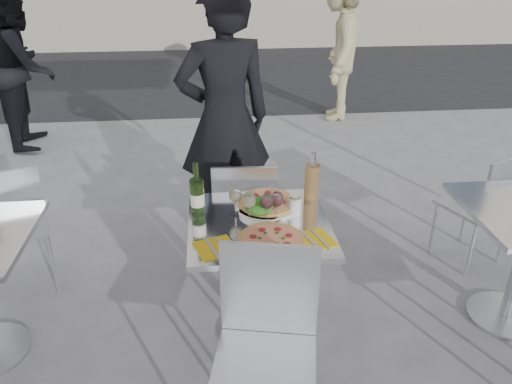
{
  "coord_description": "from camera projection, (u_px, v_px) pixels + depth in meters",
  "views": [
    {
      "loc": [
        -0.23,
        -2.2,
        2.04
      ],
      "look_at": [
        0.0,
        0.15,
        0.85
      ],
      "focal_mm": 35.0,
      "sensor_mm": 36.0,
      "label": 1
    }
  ],
  "objects": [
    {
      "name": "street_asphalt",
      "position": [
        220.0,
        72.0,
        8.67
      ],
      "size": [
        24.0,
        5.0,
        0.0
      ],
      "primitive_type": "cube",
      "color": "black",
      "rests_on": "ground"
    },
    {
      "name": "pizza_far",
      "position": [
        267.0,
        203.0,
        2.71
      ],
      "size": [
        0.35,
        0.35,
        0.03
      ],
      "color": "white",
      "rests_on": "main_table"
    },
    {
      "name": "wine_bottle",
      "position": [
        197.0,
        195.0,
        2.58
      ],
      "size": [
        0.07,
        0.08,
        0.29
      ],
      "color": "#2F511E",
      "rests_on": "main_table"
    },
    {
      "name": "carafe",
      "position": [
        312.0,
        183.0,
        2.7
      ],
      "size": [
        0.08,
        0.08,
        0.29
      ],
      "color": "tan",
      "rests_on": "main_table"
    },
    {
      "name": "pedestrian_b",
      "position": [
        338.0,
        46.0,
        6.04
      ],
      "size": [
        0.9,
        1.27,
        1.79
      ],
      "primitive_type": "imported",
      "rotation": [
        0.0,
        0.0,
        4.49
      ],
      "color": "tan",
      "rests_on": "ground"
    },
    {
      "name": "woman_diner",
      "position": [
        224.0,
        120.0,
        3.48
      ],
      "size": [
        0.75,
        0.58,
        1.85
      ],
      "primitive_type": "imported",
      "rotation": [
        0.0,
        0.0,
        3.36
      ],
      "color": "black",
      "rests_on": "ground"
    },
    {
      "name": "sugar_shaker",
      "position": [
        295.0,
        204.0,
        2.62
      ],
      "size": [
        0.06,
        0.06,
        0.11
      ],
      "color": "white",
      "rests_on": "main_table"
    },
    {
      "name": "salad_plate",
      "position": [
        259.0,
        208.0,
        2.62
      ],
      "size": [
        0.22,
        0.22,
        0.09
      ],
      "color": "white",
      "rests_on": "main_table"
    },
    {
      "name": "wineglass_white_b",
      "position": [
        249.0,
        201.0,
        2.53
      ],
      "size": [
        0.07,
        0.07,
        0.16
      ],
      "color": "white",
      "rests_on": "main_table"
    },
    {
      "name": "chair_far",
      "position": [
        245.0,
        211.0,
        3.15
      ],
      "size": [
        0.42,
        0.43,
        0.86
      ],
      "rotation": [
        0.0,
        0.0,
        3.08
      ],
      "color": "silver",
      "rests_on": "ground"
    },
    {
      "name": "wineglass_red_b",
      "position": [
        277.0,
        200.0,
        2.54
      ],
      "size": [
        0.07,
        0.07,
        0.16
      ],
      "color": "white",
      "rests_on": "main_table"
    },
    {
      "name": "wineglass_white_a",
      "position": [
        235.0,
        196.0,
        2.58
      ],
      "size": [
        0.07,
        0.07,
        0.16
      ],
      "color": "white",
      "rests_on": "main_table"
    },
    {
      "name": "napkin_left",
      "position": [
        216.0,
        248.0,
        2.34
      ],
      "size": [
        0.23,
        0.23,
        0.01
      ],
      "rotation": [
        0.0,
        0.0,
        0.33
      ],
      "color": "yellow",
      "rests_on": "main_table"
    },
    {
      "name": "side_chair_rfar",
      "position": [
        487.0,
        201.0,
        3.31
      ],
      "size": [
        0.51,
        0.51,
        0.84
      ],
      "rotation": [
        0.0,
        0.0,
        3.56
      ],
      "color": "silver",
      "rests_on": "ground"
    },
    {
      "name": "wineglass_red_a",
      "position": [
        267.0,
        202.0,
        2.52
      ],
      "size": [
        0.07,
        0.07,
        0.16
      ],
      "color": "white",
      "rests_on": "main_table"
    },
    {
      "name": "pedestrian_a",
      "position": [
        24.0,
        67.0,
        5.26
      ],
      "size": [
        0.73,
        0.89,
        1.7
      ],
      "primitive_type": "imported",
      "rotation": [
        0.0,
        0.0,
        1.68
      ],
      "color": "black",
      "rests_on": "ground"
    },
    {
      "name": "napkin_right",
      "position": [
        314.0,
        240.0,
        2.4
      ],
      "size": [
        0.22,
        0.22,
        0.01
      ],
      "rotation": [
        0.0,
        0.0,
        0.3
      ],
      "color": "yellow",
      "rests_on": "main_table"
    },
    {
      "name": "main_table",
      "position": [
        259.0,
        257.0,
        2.65
      ],
      "size": [
        0.72,
        0.72,
        0.75
      ],
      "color": "#B7BABF",
      "rests_on": "ground"
    },
    {
      "name": "side_chair_lfar",
      "position": [
        11.0,
        221.0,
        3.01
      ],
      "size": [
        0.53,
        0.53,
        0.9
      ],
      "rotation": [
        0.0,
        0.0,
        3.49
      ],
      "color": "silver",
      "rests_on": "ground"
    },
    {
      "name": "ground",
      "position": [
        259.0,
        334.0,
        2.89
      ],
      "size": [
        80.0,
        80.0,
        0.0
      ],
      "primitive_type": "plane",
      "color": "slate"
    },
    {
      "name": "pizza_near",
      "position": [
        271.0,
        240.0,
        2.38
      ],
      "size": [
        0.32,
        0.32,
        0.02
      ],
      "color": "#DDA756",
      "rests_on": "main_table"
    },
    {
      "name": "chair_near",
      "position": [
        267.0,
        335.0,
        2.11
      ],
      "size": [
        0.5,
        0.51,
        0.93
      ],
      "rotation": [
        0.0,
        0.0,
        -0.21
      ],
      "color": "silver",
      "rests_on": "ground"
    }
  ]
}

